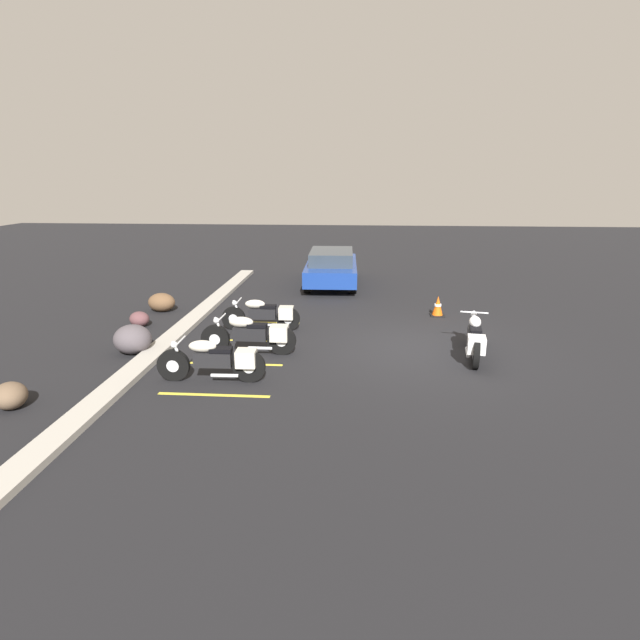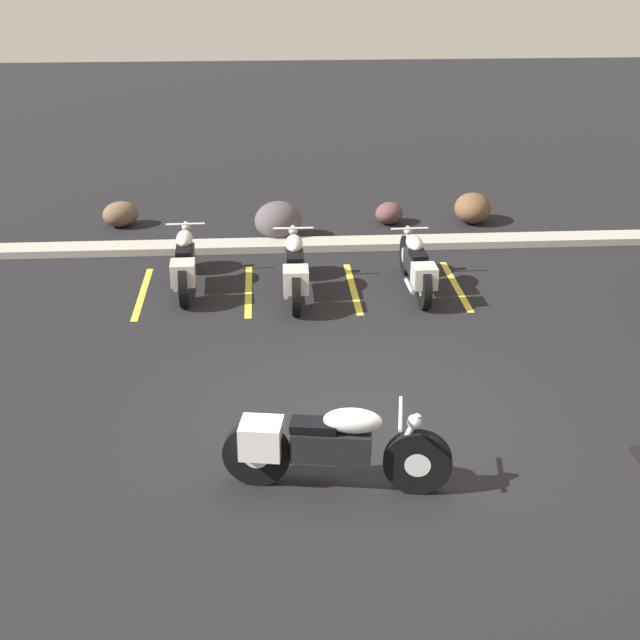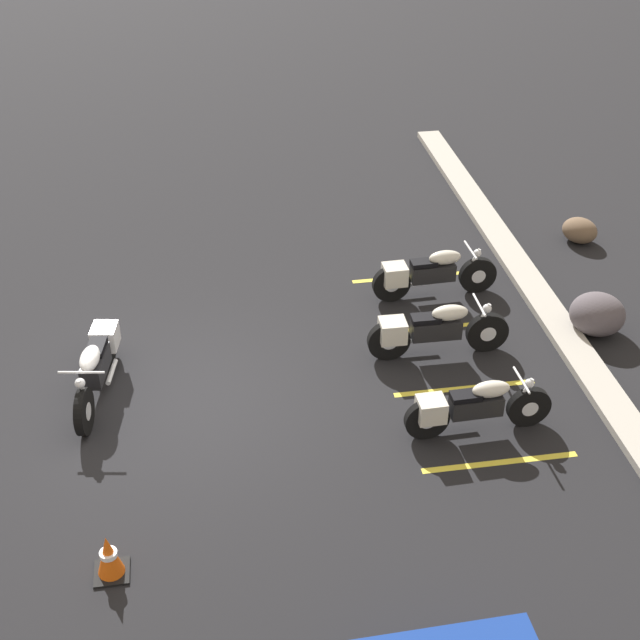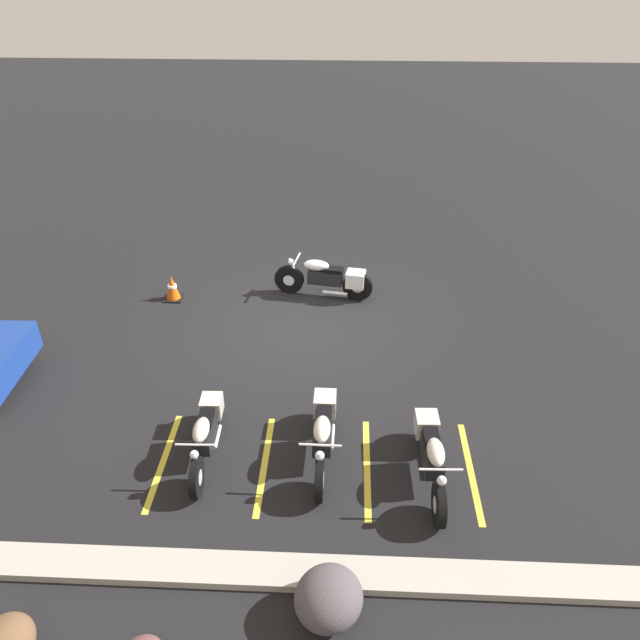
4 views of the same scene
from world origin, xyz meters
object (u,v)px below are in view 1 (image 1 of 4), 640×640
(parked_bike_1, at_px, (253,334))
(parked_bike_2, at_px, (265,314))
(motorcycle_white_featured, at_px, (475,338))
(car_blue, at_px, (332,267))
(landscape_rock_2, at_px, (162,302))
(parked_bike_0, at_px, (216,360))
(landscape_rock_0, at_px, (139,319))
(traffic_cone, at_px, (438,307))
(landscape_rock_3, at_px, (133,339))
(landscape_rock_1, at_px, (10,396))

(parked_bike_1, height_order, parked_bike_2, parked_bike_1)
(motorcycle_white_featured, distance_m, parked_bike_2, 5.27)
(motorcycle_white_featured, height_order, car_blue, car_blue)
(parked_bike_2, height_order, landscape_rock_2, parked_bike_2)
(parked_bike_2, relative_size, landscape_rock_2, 2.53)
(parked_bike_0, distance_m, parked_bike_2, 3.45)
(landscape_rock_0, relative_size, landscape_rock_2, 0.71)
(landscape_rock_0, height_order, traffic_cone, traffic_cone)
(parked_bike_2, height_order, traffic_cone, parked_bike_2)
(parked_bike_2, bearing_deg, landscape_rock_2, -26.85)
(parked_bike_1, xyz_separation_m, car_blue, (7.52, -1.39, 0.22))
(parked_bike_0, distance_m, traffic_cone, 7.21)
(motorcycle_white_featured, xyz_separation_m, landscape_rock_3, (-0.27, 7.65, -0.13))
(parked_bike_2, xyz_separation_m, landscape_rock_3, (-1.99, 2.66, -0.10))
(landscape_rock_1, relative_size, traffic_cone, 1.15)
(motorcycle_white_featured, relative_size, landscape_rock_0, 3.85)
(traffic_cone, bearing_deg, parked_bike_2, 109.95)
(motorcycle_white_featured, height_order, traffic_cone, motorcycle_white_featured)
(car_blue, bearing_deg, landscape_rock_2, 129.03)
(parked_bike_0, relative_size, car_blue, 0.49)
(car_blue, bearing_deg, parked_bike_1, 168.40)
(landscape_rock_1, distance_m, traffic_cone, 10.59)
(landscape_rock_1, bearing_deg, motorcycle_white_featured, -69.96)
(motorcycle_white_featured, xyz_separation_m, traffic_cone, (3.43, 0.27, -0.19))
(landscape_rock_2, xyz_separation_m, landscape_rock_3, (-3.61, -0.73, 0.06))
(parked_bike_1, distance_m, landscape_rock_0, 3.96)
(landscape_rock_0, bearing_deg, landscape_rock_3, -160.10)
(parked_bike_0, bearing_deg, landscape_rock_1, 21.73)
(motorcycle_white_featured, bearing_deg, parked_bike_1, 100.38)
(parked_bike_1, bearing_deg, landscape_rock_1, 40.59)
(landscape_rock_1, bearing_deg, traffic_cone, -51.70)
(motorcycle_white_featured, bearing_deg, landscape_rock_0, 87.28)
(parked_bike_1, bearing_deg, traffic_cone, -142.02)
(parked_bike_1, bearing_deg, landscape_rock_2, -43.91)
(car_blue, distance_m, landscape_rock_0, 7.46)
(motorcycle_white_featured, distance_m, landscape_rock_1, 9.13)
(parked_bike_2, bearing_deg, landscape_rock_0, -2.56)
(parked_bike_0, xyz_separation_m, parked_bike_1, (1.62, -0.39, 0.01))
(landscape_rock_0, bearing_deg, traffic_cone, -78.59)
(parked_bike_2, distance_m, car_blue, 5.90)
(parked_bike_1, xyz_separation_m, parked_bike_2, (1.81, 0.06, -0.03))
(landscape_rock_0, bearing_deg, landscape_rock_2, -0.66)
(landscape_rock_0, relative_size, landscape_rock_3, 0.67)
(landscape_rock_2, height_order, traffic_cone, traffic_cone)
(parked_bike_0, height_order, car_blue, car_blue)
(parked_bike_0, bearing_deg, landscape_rock_0, -50.37)
(motorcycle_white_featured, xyz_separation_m, car_blue, (7.43, 3.53, 0.22))
(landscape_rock_0, distance_m, traffic_cone, 8.29)
(parked_bike_0, height_order, landscape_rock_2, parked_bike_0)
(motorcycle_white_featured, distance_m, landscape_rock_2, 9.02)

